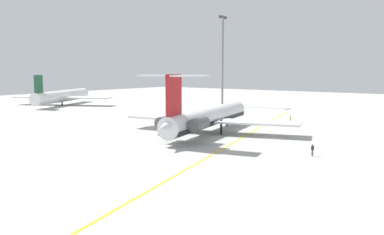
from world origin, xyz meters
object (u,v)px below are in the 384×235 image
at_px(ground_crew_near_nose, 169,114).
at_px(ground_crew_near_tail, 313,148).
at_px(light_mast, 223,58).
at_px(airliner_mid_left, 63,96).
at_px(safety_cone_nose, 301,122).
at_px(ground_crew_portside, 290,119).
at_px(main_jetliner, 207,117).

relative_size(ground_crew_near_nose, ground_crew_near_tail, 0.98).
distance_m(ground_crew_near_tail, light_mast, 80.97).
height_order(airliner_mid_left, safety_cone_nose, airliner_mid_left).
height_order(ground_crew_portside, light_mast, light_mast).
distance_m(ground_crew_near_nose, safety_cone_nose, 31.59).
relative_size(ground_crew_near_nose, light_mast, 0.06).
relative_size(airliner_mid_left, ground_crew_near_nose, 19.33).
xyz_separation_m(airliner_mid_left, safety_cone_nose, (2.63, -83.02, -2.76)).
bearing_deg(ground_crew_near_tail, main_jetliner, -154.72).
bearing_deg(light_mast, ground_crew_near_tail, -138.39).
bearing_deg(main_jetliner, ground_crew_near_tail, -121.11).
height_order(ground_crew_near_nose, ground_crew_portside, ground_crew_near_nose).
distance_m(main_jetliner, ground_crew_near_nose, 25.20).
height_order(main_jetliner, ground_crew_near_tail, main_jetliner).
height_order(ground_crew_near_nose, safety_cone_nose, ground_crew_near_nose).
xyz_separation_m(main_jetliner, ground_crew_near_nose, (13.88, 20.93, -2.03)).
xyz_separation_m(main_jetliner, ground_crew_portside, (23.26, -6.76, -2.05)).
xyz_separation_m(airliner_mid_left, ground_crew_near_tail, (-30.40, -97.97, -1.94)).
distance_m(ground_crew_near_nose, ground_crew_portside, 29.23).
bearing_deg(light_mast, safety_cone_nose, -124.94).
xyz_separation_m(airliner_mid_left, ground_crew_portside, (0.73, -81.21, -1.98)).
height_order(main_jetliner, airliner_mid_left, main_jetliner).
relative_size(main_jetliner, ground_crew_portside, 23.31).
distance_m(airliner_mid_left, ground_crew_near_nose, 54.26).
distance_m(airliner_mid_left, ground_crew_near_tail, 102.60).
xyz_separation_m(ground_crew_near_nose, ground_crew_near_tail, (-21.75, -44.45, 0.02)).
height_order(safety_cone_nose, light_mast, light_mast).
height_order(ground_crew_near_nose, light_mast, light_mast).
distance_m(safety_cone_nose, light_mast, 48.80).
relative_size(ground_crew_near_tail, safety_cone_nose, 3.15).
height_order(airliner_mid_left, ground_crew_portside, airliner_mid_left).
relative_size(main_jetliner, ground_crew_near_nose, 22.75).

